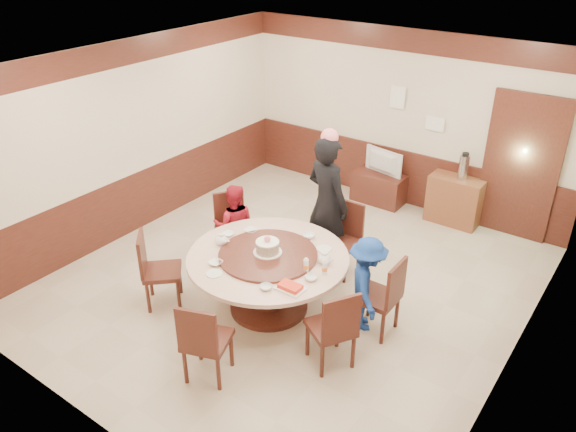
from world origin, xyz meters
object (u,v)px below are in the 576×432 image
Objects in this scene: person_red at (234,225)px; birthday_cake at (268,247)px; banquet_table at (268,271)px; television at (381,162)px; person_blue at (367,284)px; thermos at (464,167)px; person_standing at (327,204)px; side_cabinet at (455,200)px; tv_stand at (379,188)px; shrimp_platter at (290,287)px.

person_red reaches higher than birthday_cake.
television is at bearing 94.78° from banquet_table.
person_blue is (1.10, 0.38, 0.05)m from banquet_table.
banquet_table is 4.98× the size of thermos.
person_standing is 1.61× the size of person_blue.
side_cabinet is at bearing -167.63° from television.
birthday_cake reaches higher than side_cabinet.
person_red is 2.94m from tv_stand.
shrimp_platter is (0.62, -0.41, -0.08)m from birthday_cake.
tv_stand is at bearing -143.10° from person_red.
thermos is at bearing 72.56° from birthday_cake.
shrimp_platter is (0.57, -1.62, -0.16)m from person_standing.
side_cabinet is at bearing -98.50° from person_standing.
shrimp_platter is at bearing -76.86° from tv_stand.
person_blue reaches higher than banquet_table.
birthday_cake is at bearing 146.21° from shrimp_platter.
birthday_cake is 0.89× the size of thermos.
person_red is 3.06× the size of thermos.
side_cabinet is (1.28, 0.03, 0.12)m from tv_stand.
tv_stand is at bearing -66.48° from person_standing.
shrimp_platter is at bearing 110.38° from person_red.
banquet_table reaches higher than tv_stand.
person_standing is 2.20m from television.
person_blue is at bearing 156.85° from person_standing.
person_blue is at bearing 18.07° from birthday_cake.
television is 1.32m from side_cabinet.
television is at bearing 94.52° from birthday_cake.
television reaches higher than tv_stand.
tv_stand is at bearing 103.14° from shrimp_platter.
person_blue is at bearing 19.06° from banquet_table.
thermos reaches higher than television.
tv_stand is at bearing -178.66° from side_cabinet.
birthday_cake is 3.44m from tv_stand.
birthday_cake is (-1.12, -0.37, 0.28)m from person_blue.
person_standing reaches higher than shrimp_platter.
person_standing reaches higher than side_cabinet.
person_blue is 3.06m from thermos.
side_cabinet is at bearing 1.34° from tv_stand.
thermos reaches higher than side_cabinet.
person_standing is 4.91× the size of thermos.
tv_stand is 1.06× the size of side_cabinet.
thermos is at bearing -167.69° from television.
person_red is at bearing 47.97° from person_standing.
person_standing is at bearing 15.46° from person_blue.
person_red is at bearing -125.73° from thermos.
banquet_table is at bearing 105.80° from television.
television is (-0.88, 3.79, -0.07)m from shrimp_platter.
side_cabinet is (-0.11, 3.04, -0.21)m from person_blue.
side_cabinet is at bearing 180.00° from thermos.
person_standing is 2.63× the size of television.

